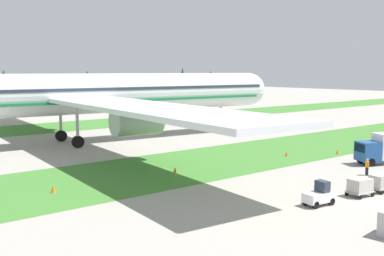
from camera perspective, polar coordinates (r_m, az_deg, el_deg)
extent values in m
cube|color=#3D752D|center=(55.61, 1.63, -4.14)|extent=(320.00, 16.10, 0.01)
cube|color=#3D752D|center=(93.30, -16.34, 0.12)|extent=(320.00, 16.10, 0.01)
cylinder|color=silver|center=(71.70, -11.45, 4.16)|extent=(59.97, 11.26, 6.00)
sphere|color=silver|center=(87.56, 6.95, 4.74)|extent=(5.88, 5.88, 5.88)
cube|color=#19703D|center=(71.76, -11.43, 3.32)|extent=(58.53, 11.25, 0.36)
cube|color=#283342|center=(73.14, -8.82, 4.86)|extent=(52.73, 10.68, 0.44)
cube|color=silver|center=(92.39, -19.04, 4.16)|extent=(12.96, 40.71, 0.54)
cylinder|color=#A3A3A8|center=(87.12, -17.06, 2.78)|extent=(6.09, 3.80, 3.30)
cube|color=silver|center=(49.43, -5.07, 2.33)|extent=(12.96, 40.71, 0.54)
cylinder|color=#A3A3A8|center=(55.56, -6.76, 0.78)|extent=(6.09, 3.80, 3.30)
cylinder|color=#A3A3A8|center=(83.67, 3.52, 2.05)|extent=(0.44, 0.44, 5.85)
cylinder|color=black|center=(83.98, 3.50, 0.06)|extent=(1.23, 0.52, 1.20)
cylinder|color=#A3A3A8|center=(73.74, -15.78, 1.22)|extent=(0.44, 0.44, 5.60)
cylinder|color=black|center=(74.06, -15.71, -0.93)|extent=(1.75, 0.74, 1.70)
cylinder|color=#A3A3A8|center=(66.96, -13.85, 0.72)|extent=(0.44, 0.44, 5.60)
cylinder|color=black|center=(67.32, -13.78, -1.65)|extent=(1.75, 0.74, 1.70)
cube|color=silver|center=(39.21, 15.24, -8.15)|extent=(2.73, 1.59, 0.77)
cube|color=#283342|center=(39.28, 15.66, -6.87)|extent=(0.82, 1.17, 0.90)
cylinder|color=black|center=(38.30, 14.90, -9.10)|extent=(0.62, 0.27, 0.60)
cylinder|color=black|center=(39.02, 13.70, -8.76)|extent=(0.62, 0.27, 0.60)
cylinder|color=black|center=(39.62, 16.71, -8.62)|extent=(0.62, 0.27, 0.60)
cylinder|color=black|center=(40.32, 15.52, -8.30)|extent=(0.62, 0.27, 0.60)
cube|color=#A3A3A8|center=(43.09, 19.84, -7.34)|extent=(2.36, 1.74, 0.10)
cube|color=#ADA89E|center=(42.94, 19.88, -6.56)|extent=(2.07, 1.53, 1.10)
cylinder|color=black|center=(42.08, 19.87, -7.96)|extent=(0.41, 0.17, 0.40)
cylinder|color=black|center=(42.91, 18.41, -7.61)|extent=(0.41, 0.17, 0.40)
cylinder|color=black|center=(43.39, 21.24, -7.57)|extent=(0.41, 0.17, 0.40)
cylinder|color=black|center=(44.18, 19.79, -7.25)|extent=(0.41, 0.17, 0.40)
cube|color=#A3A3A8|center=(45.36, 22.11, -6.73)|extent=(2.36, 1.74, 0.10)
cube|color=#ADA89E|center=(45.23, 22.14, -5.99)|extent=(2.07, 1.53, 1.10)
cylinder|color=black|center=(44.36, 22.19, -7.30)|extent=(0.41, 0.17, 0.40)
cylinder|color=black|center=(45.14, 20.76, -6.99)|extent=(0.41, 0.17, 0.40)
cylinder|color=black|center=(46.46, 22.00, -6.66)|extent=(0.41, 0.17, 0.40)
cube|color=#1E4C8E|center=(57.24, 20.73, -2.68)|extent=(2.98, 3.02, 2.20)
cube|color=#283342|center=(56.59, 19.85, -2.30)|extent=(0.97, 1.90, 0.97)
cylinder|color=black|center=(56.50, 21.06, -3.95)|extent=(1.00, 0.69, 0.96)
cylinder|color=black|center=(58.13, 19.95, -3.60)|extent=(1.00, 0.69, 0.96)
cube|color=yellow|center=(94.24, 11.08, 0.76)|extent=(2.70, 1.52, 0.77)
cube|color=#283342|center=(94.43, 11.26, 1.27)|extent=(0.79, 1.15, 0.90)
cylinder|color=black|center=(93.26, 10.92, 0.46)|extent=(0.62, 0.25, 0.60)
cylinder|color=black|center=(94.03, 10.44, 0.52)|extent=(0.62, 0.25, 0.60)
cylinder|color=black|center=(94.54, 11.70, 0.53)|extent=(0.62, 0.25, 0.60)
cylinder|color=black|center=(95.31, 11.23, 0.59)|extent=(0.62, 0.25, 0.60)
cylinder|color=black|center=(51.63, 20.67, -5.00)|extent=(0.18, 0.18, 0.85)
cylinder|color=black|center=(51.81, 20.53, -4.95)|extent=(0.18, 0.18, 0.85)
cylinder|color=orange|center=(51.58, 20.64, -4.18)|extent=(0.36, 0.36, 0.62)
sphere|color=tan|center=(51.50, 20.66, -3.67)|extent=(0.24, 0.24, 0.24)
cylinder|color=orange|center=(51.40, 20.79, -4.26)|extent=(0.10, 0.10, 0.58)
cylinder|color=orange|center=(51.77, 20.49, -4.16)|extent=(0.10, 0.10, 0.58)
cone|color=orange|center=(49.55, -2.08, -5.15)|extent=(0.44, 0.44, 0.65)
cone|color=orange|center=(63.76, 17.41, -2.77)|extent=(0.44, 0.44, 0.56)
cone|color=orange|center=(60.27, 11.52, -3.10)|extent=(0.44, 0.44, 0.66)
cone|color=orange|center=(43.60, -16.60, -7.13)|extent=(0.44, 0.44, 0.67)
cylinder|color=#4C3823|center=(140.12, -21.88, 2.73)|extent=(0.70, 0.70, 2.98)
cone|color=#1E4223|center=(139.86, -21.98, 4.98)|extent=(6.24, 6.24, 8.04)
cylinder|color=#4C3823|center=(145.77, -17.75, 3.14)|extent=(0.70, 0.70, 3.43)
cone|color=#1E4223|center=(145.54, -17.82, 5.10)|extent=(6.14, 6.14, 6.54)
cylinder|color=#4C3823|center=(148.27, -12.60, 3.32)|extent=(0.70, 0.70, 3.21)
cone|color=#1E4223|center=(148.03, -12.66, 5.41)|extent=(5.04, 5.04, 7.58)
cylinder|color=#4C3823|center=(152.11, -8.02, 3.38)|extent=(0.70, 0.70, 2.51)
cone|color=#1E4223|center=(151.89, -8.05, 5.13)|extent=(6.16, 6.16, 6.75)
cylinder|color=#4C3823|center=(163.42, -5.21, 3.84)|extent=(0.70, 0.70, 3.45)
cone|color=#1E4223|center=(163.22, -5.23, 5.54)|extent=(4.87, 4.87, 6.27)
cylinder|color=#4C3823|center=(168.63, -1.15, 3.90)|extent=(0.70, 0.70, 3.10)
cone|color=#1E4223|center=(168.40, -1.16, 5.94)|extent=(4.36, 4.36, 8.90)
cylinder|color=#4C3823|center=(177.24, 2.30, 4.15)|extent=(0.70, 0.70, 3.71)
cone|color=#1E4223|center=(177.05, 2.30, 5.88)|extent=(6.33, 6.33, 6.99)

